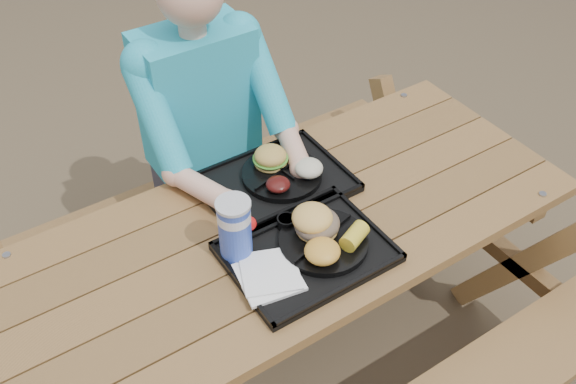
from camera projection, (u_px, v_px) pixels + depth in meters
ground at (288, 362)px, 2.45m from camera, size 60.00×60.00×0.00m
picnic_table at (288, 301)px, 2.20m from camera, size 1.80×1.49×0.75m
tray_near at (307, 253)px, 1.84m from camera, size 0.45×0.35×0.02m
tray_far at (276, 184)px, 2.06m from camera, size 0.45×0.35×0.02m
plate_near at (323, 242)px, 1.85m from camera, size 0.26×0.26×0.02m
plate_far at (282, 174)px, 2.07m from camera, size 0.26×0.26×0.02m
napkin_stack at (269, 276)px, 1.75m from camera, size 0.19×0.19×0.02m
soda_cup at (235, 230)px, 1.77m from camera, size 0.09×0.09×0.19m
condiment_bbq at (286, 222)px, 1.90m from camera, size 0.06×0.06×0.03m
condiment_mustard at (298, 217)px, 1.92m from camera, size 0.04×0.04×0.03m
sandwich at (317, 214)px, 1.82m from camera, size 0.13×0.13×0.13m
mac_cheese at (322, 251)px, 1.77m from camera, size 0.10×0.10×0.05m
corn_cob at (354, 236)px, 1.81m from camera, size 0.11×0.11×0.05m
cutlery_far at (227, 201)px, 1.98m from camera, size 0.09×0.16×0.01m
burger at (270, 152)px, 2.06m from camera, size 0.11×0.11×0.10m
baked_beans at (278, 184)px, 1.99m from camera, size 0.08×0.08×0.03m
potato_salad at (309, 168)px, 2.04m from camera, size 0.09×0.09×0.05m
diner at (206, 153)px, 2.37m from camera, size 0.48×0.84×1.28m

